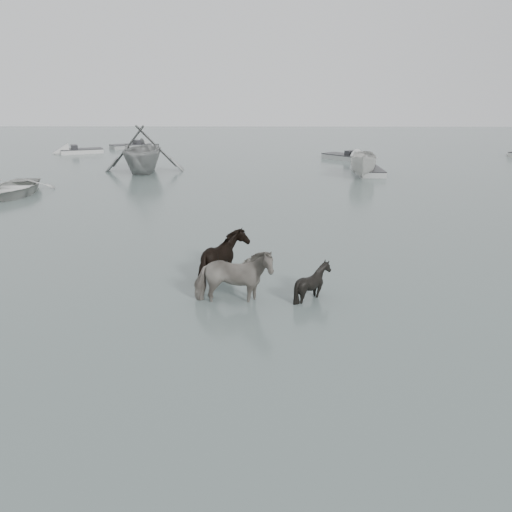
# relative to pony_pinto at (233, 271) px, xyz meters

# --- Properties ---
(ground) EXTENTS (140.00, 140.00, 0.00)m
(ground) POSITION_rel_pony_pinto_xyz_m (-0.16, -0.08, -0.85)
(ground) COLOR #51615C
(ground) RESTS_ON ground
(pony_pinto) EXTENTS (2.02, 0.96, 1.69)m
(pony_pinto) POSITION_rel_pony_pinto_xyz_m (0.00, 0.00, 0.00)
(pony_pinto) COLOR black
(pony_pinto) RESTS_ON ground
(pony_dark) EXTENTS (1.41, 1.63, 1.60)m
(pony_dark) POSITION_rel_pony_pinto_xyz_m (-0.35, 1.91, -0.04)
(pony_dark) COLOR black
(pony_dark) RESTS_ON ground
(pony_black) EXTENTS (1.08, 0.97, 1.17)m
(pony_black) POSITION_rel_pony_pinto_xyz_m (2.02, 0.37, -0.26)
(pony_black) COLOR black
(pony_black) RESTS_ON ground
(rowboat_lead) EXTENTS (3.88, 5.02, 0.96)m
(rowboat_lead) POSITION_rel_pony_pinto_xyz_m (-12.30, 13.92, -0.37)
(rowboat_lead) COLOR beige
(rowboat_lead) RESTS_ON ground
(rowboat_trail) EXTENTS (5.92, 6.66, 3.23)m
(rowboat_trail) POSITION_rel_pony_pinto_xyz_m (-7.33, 21.76, 0.77)
(rowboat_trail) COLOR gray
(rowboat_trail) RESTS_ON ground
(boat_small) EXTENTS (2.49, 4.57, 1.67)m
(boat_small) POSITION_rel_pony_pinto_xyz_m (7.04, 20.30, -0.01)
(boat_small) COLOR beige
(boat_small) RESTS_ON ground
(skiff_port) EXTENTS (1.69, 5.66, 0.75)m
(skiff_port) POSITION_rel_pony_pinto_xyz_m (7.55, 21.51, -0.47)
(skiff_port) COLOR #A8ABA8
(skiff_port) RESTS_ON ground
(skiff_outer) EXTENTS (5.10, 3.55, 0.75)m
(skiff_outer) POSITION_rel_pony_pinto_xyz_m (-15.39, 32.68, -0.47)
(skiff_outer) COLOR silver
(skiff_outer) RESTS_ON ground
(skiff_mid) EXTENTS (4.55, 4.87, 0.75)m
(skiff_mid) POSITION_rel_pony_pinto_xyz_m (7.18, 28.89, -0.47)
(skiff_mid) COLOR #A5A8A5
(skiff_mid) RESTS_ON ground
(skiff_far) EXTENTS (5.18, 4.27, 0.75)m
(skiff_far) POSITION_rel_pony_pinto_xyz_m (-12.15, 37.00, -0.47)
(skiff_far) COLOR gray
(skiff_far) RESTS_ON ground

